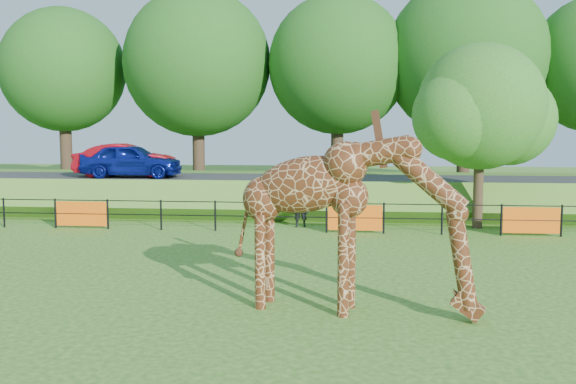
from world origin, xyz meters
name	(u,v)px	position (x,y,z in m)	size (l,w,h in m)	color
ground	(226,289)	(0.00, 0.00, 0.00)	(90.00, 90.00, 0.00)	#2E6218
giraffe	(355,224)	(2.96, -1.61, 1.82)	(5.09, 0.93, 3.63)	#4F2510
perimeter_fence	(270,217)	(0.00, 8.00, 0.55)	(28.07, 0.10, 1.10)	black
embankment	(291,192)	(0.00, 15.50, 0.65)	(40.00, 9.00, 1.30)	#2E6218
road	(288,179)	(0.00, 14.00, 1.36)	(40.00, 5.00, 0.12)	#29292B
car_blue	(132,161)	(-7.06, 13.67, 2.19)	(1.81, 4.50, 1.53)	#13229F
car_red	(126,160)	(-7.48, 14.12, 2.17)	(1.60, 4.58, 1.51)	#B20C17
visitor	(300,206)	(0.97, 9.15, 0.80)	(0.59, 0.38, 1.61)	black
tree_east	(483,112)	(7.60, 9.63, 4.28)	(5.40, 4.71, 6.76)	#322416
bg_tree_line	(336,64)	(1.89, 22.00, 7.19)	(37.30, 8.80, 11.82)	#322416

